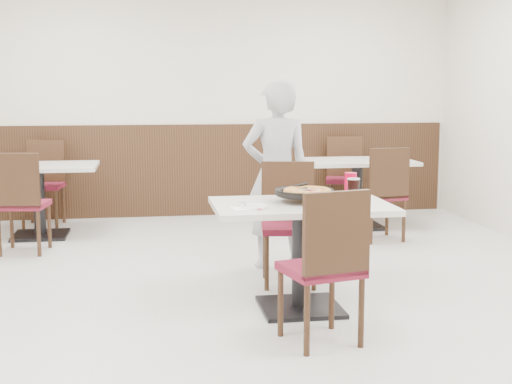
{
  "coord_description": "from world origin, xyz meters",
  "views": [
    {
      "loc": [
        -0.73,
        -5.04,
        1.53
      ],
      "look_at": [
        0.02,
        -0.3,
        0.83
      ],
      "focal_mm": 50.0,
      "sensor_mm": 36.0,
      "label": 1
    }
  ],
  "objects": [
    {
      "name": "bg_chair_left_near",
      "position": [
        -1.86,
        1.77,
        0.47
      ],
      "size": [
        0.47,
        0.47,
        0.95
      ],
      "primitive_type": null,
      "rotation": [
        0.0,
        0.0,
        -0.14
      ],
      "color": "black",
      "rests_on": "floor"
    },
    {
      "name": "red_cup",
      "position": [
        0.77,
        0.01,
        0.83
      ],
      "size": [
        0.09,
        0.09,
        0.16
      ],
      "primitive_type": "cylinder",
      "rotation": [
        0.0,
        0.0,
        0.02
      ],
      "color": "#B80027",
      "rests_on": "main_table"
    },
    {
      "name": "wainscot_back",
      "position": [
        0.0,
        3.48,
        0.55
      ],
      "size": [
        5.9,
        0.03,
        1.1
      ],
      "primitive_type": "cube",
      "color": "black",
      "rests_on": "floor"
    },
    {
      "name": "floor",
      "position": [
        0.0,
        0.0,
        0.0
      ],
      "size": [
        7.0,
        7.0,
        0.0
      ],
      "primitive_type": "plane",
      "color": "#BAB9B5",
      "rests_on": "ground"
    },
    {
      "name": "chair_far",
      "position": [
        0.37,
        0.31,
        0.47
      ],
      "size": [
        0.47,
        0.47,
        0.95
      ],
      "primitive_type": null,
      "rotation": [
        0.0,
        0.0,
        3.01
      ],
      "color": "black",
      "rests_on": "floor"
    },
    {
      "name": "bg_table_right",
      "position": [
        1.57,
        2.46,
        0.38
      ],
      "size": [
        1.21,
        0.81,
        0.75
      ],
      "primitive_type": null,
      "rotation": [
        0.0,
        0.0,
        0.01
      ],
      "color": "beige",
      "rests_on": "floor"
    },
    {
      "name": "chair_near",
      "position": [
        0.3,
        -0.99,
        0.47
      ],
      "size": [
        0.51,
        0.51,
        0.95
      ],
      "primitive_type": null,
      "rotation": [
        0.0,
        0.0,
        0.24
      ],
      "color": "black",
      "rests_on": "floor"
    },
    {
      "name": "wall_front",
      "position": [
        0.0,
        -3.5,
        1.4
      ],
      "size": [
        6.0,
        0.04,
        2.8
      ],
      "primitive_type": "cube",
      "color": "beige",
      "rests_on": "floor"
    },
    {
      "name": "bg_table_left",
      "position": [
        -1.82,
        2.48,
        0.38
      ],
      "size": [
        1.21,
        0.81,
        0.75
      ],
      "primitive_type": null,
      "rotation": [
        0.0,
        0.0,
        0.01
      ],
      "color": "beige",
      "rests_on": "floor"
    },
    {
      "name": "cola_glass",
      "position": [
        0.75,
        -0.15,
        0.81
      ],
      "size": [
        0.09,
        0.09,
        0.13
      ],
      "primitive_type": "cylinder",
      "rotation": [
        0.0,
        0.0,
        0.02
      ],
      "color": "black",
      "rests_on": "main_table"
    },
    {
      "name": "trivet",
      "position": [
        0.42,
        -0.31,
        0.77
      ],
      "size": [
        0.13,
        0.13,
        0.04
      ],
      "primitive_type": "cylinder",
      "rotation": [
        0.0,
        0.0,
        0.02
      ],
      "color": "black",
      "rests_on": "main_table"
    },
    {
      "name": "napkin",
      "position": [
        -0.09,
        -0.5,
        0.75
      ],
      "size": [
        0.19,
        0.19,
        0.0
      ],
      "primitive_type": "cube",
      "rotation": [
        0.0,
        0.0,
        0.16
      ],
      "color": "white",
      "rests_on": "main_table"
    },
    {
      "name": "pizza_server",
      "position": [
        0.36,
        -0.3,
        0.84
      ],
      "size": [
        0.09,
        0.11,
        0.0
      ],
      "primitive_type": "cube",
      "rotation": [
        0.0,
        0.0,
        0.19
      ],
      "color": "silver",
      "rests_on": "pizza"
    },
    {
      "name": "main_table",
      "position": [
        0.32,
        -0.34,
        0.38
      ],
      "size": [
        1.21,
        0.82,
        0.75
      ],
      "primitive_type": null,
      "rotation": [
        0.0,
        0.0,
        0.02
      ],
      "color": "beige",
      "rests_on": "floor"
    },
    {
      "name": "side_plate",
      "position": [
        -0.03,
        -0.49,
        0.76
      ],
      "size": [
        0.18,
        0.18,
        0.01
      ],
      "primitive_type": "cylinder",
      "rotation": [
        0.0,
        0.0,
        0.02
      ],
      "color": "white",
      "rests_on": "napkin"
    },
    {
      "name": "wall_back",
      "position": [
        0.0,
        3.5,
        1.4
      ],
      "size": [
        6.0,
        0.04,
        2.8
      ],
      "primitive_type": "cube",
      "color": "beige",
      "rests_on": "floor"
    },
    {
      "name": "bg_chair_right_far",
      "position": [
        1.6,
        3.07,
        0.47
      ],
      "size": [
        0.52,
        0.52,
        0.95
      ],
      "primitive_type": null,
      "rotation": [
        0.0,
        0.0,
        2.86
      ],
      "color": "black",
      "rests_on": "floor"
    },
    {
      "name": "diner_person",
      "position": [
        0.37,
        0.87,
        0.8
      ],
      "size": [
        0.61,
        0.42,
        1.6
      ],
      "primitive_type": "imported",
      "rotation": [
        0.0,
        0.0,
        3.21
      ],
      "color": "#A5A6AA",
      "rests_on": "floor"
    },
    {
      "name": "pizza_pan",
      "position": [
        0.35,
        -0.3,
        0.79
      ],
      "size": [
        0.34,
        0.34,
        0.01
      ],
      "primitive_type": "cylinder",
      "rotation": [
        0.0,
        0.0,
        0.02
      ],
      "color": "black",
      "rests_on": "trivet"
    },
    {
      "name": "bg_chair_left_far",
      "position": [
        -1.86,
        3.07,
        0.47
      ],
      "size": [
        0.47,
        0.47,
        0.95
      ],
      "primitive_type": null,
      "rotation": [
        0.0,
        0.0,
        3.02
      ],
      "color": "black",
      "rests_on": "floor"
    },
    {
      "name": "pizza",
      "position": [
        0.37,
        -0.33,
        0.81
      ],
      "size": [
        0.35,
        0.35,
        0.02
      ],
      "primitive_type": "cylinder",
      "rotation": [
        0.0,
        0.0,
        0.02
      ],
      "color": "#C7873C",
      "rests_on": "pizza_pan"
    },
    {
      "name": "fork",
      "position": [
        -0.08,
        -0.46,
        0.77
      ],
      "size": [
        0.05,
        0.17,
        0.0
      ],
      "primitive_type": "cube",
      "rotation": [
        0.0,
        0.0,
        -0.19
      ],
      "color": "silver",
      "rests_on": "side_plate"
    },
    {
      "name": "bg_chair_right_near",
      "position": [
        1.61,
        1.79,
        0.47
      ],
      "size": [
        0.47,
        0.47,
        0.95
      ],
      "primitive_type": null,
      "rotation": [
        0.0,
        0.0,
        0.14
      ],
      "color": "black",
      "rests_on": "floor"
    }
  ]
}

